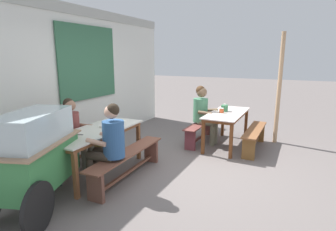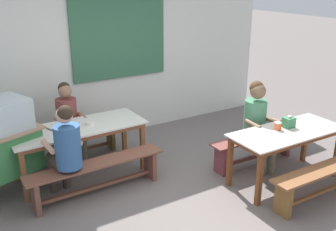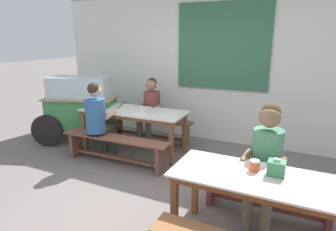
# 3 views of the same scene
# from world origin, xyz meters

# --- Properties ---
(ground_plane) EXTENTS (40.00, 40.00, 0.00)m
(ground_plane) POSITION_xyz_m (0.00, 0.00, 0.00)
(ground_plane) COLOR slate
(backdrop_wall) EXTENTS (6.37, 0.23, 2.91)m
(backdrop_wall) POSITION_xyz_m (0.01, 2.48, 1.52)
(backdrop_wall) COLOR silver
(backdrop_wall) RESTS_ON ground_plane
(dining_table_far) EXTENTS (1.83, 0.76, 0.74)m
(dining_table_far) POSITION_xyz_m (-0.93, 1.27, 0.67)
(dining_table_far) COLOR silver
(dining_table_far) RESTS_ON ground_plane
(dining_table_near) EXTENTS (1.61, 0.69, 0.74)m
(dining_table_near) POSITION_xyz_m (1.39, -0.32, 0.66)
(dining_table_near) COLOR silver
(dining_table_near) RESTS_ON ground_plane
(bench_far_back) EXTENTS (1.70, 0.30, 0.45)m
(bench_far_back) POSITION_xyz_m (-0.95, 1.86, 0.30)
(bench_far_back) COLOR brown
(bench_far_back) RESTS_ON ground_plane
(bench_far_front) EXTENTS (1.82, 0.34, 0.45)m
(bench_far_front) POSITION_xyz_m (-0.92, 0.67, 0.30)
(bench_far_front) COLOR brown
(bench_far_front) RESTS_ON ground_plane
(bench_near_back) EXTENTS (1.50, 0.28, 0.45)m
(bench_near_back) POSITION_xyz_m (1.40, 0.27, 0.29)
(bench_near_back) COLOR brown
(bench_near_back) RESTS_ON ground_plane
(food_cart) EXTENTS (1.76, 1.17, 1.25)m
(food_cart) POSITION_xyz_m (-2.11, 1.26, 0.73)
(food_cart) COLOR #398447
(food_cart) RESTS_ON ground_plane
(person_center_facing) EXTENTS (0.43, 0.55, 1.22)m
(person_center_facing) POSITION_xyz_m (-0.90, 1.78, 0.69)
(person_center_facing) COLOR #605D50
(person_center_facing) RESTS_ON ground_plane
(person_right_near_table) EXTENTS (0.45, 0.55, 1.29)m
(person_right_near_table) POSITION_xyz_m (1.36, 0.21, 0.74)
(person_right_near_table) COLOR #696651
(person_right_near_table) RESTS_ON ground_plane
(person_left_back_turned) EXTENTS (0.46, 0.59, 1.28)m
(person_left_back_turned) POSITION_xyz_m (-1.27, 0.74, 0.71)
(person_left_back_turned) COLOR #433A2F
(person_left_back_turned) RESTS_ON ground_plane
(tissue_box) EXTENTS (0.15, 0.12, 0.16)m
(tissue_box) POSITION_xyz_m (1.50, -0.23, 0.81)
(tissue_box) COLOR #398252
(tissue_box) RESTS_ON dining_table_near
(condiment_jar) EXTENTS (0.09, 0.09, 0.10)m
(condiment_jar) POSITION_xyz_m (1.31, -0.22, 0.79)
(condiment_jar) COLOR #D1542B
(condiment_jar) RESTS_ON dining_table_near
(soup_bowl) EXTENTS (0.14, 0.14, 0.04)m
(soup_bowl) POSITION_xyz_m (-0.76, 1.25, 0.76)
(soup_bowl) COLOR silver
(soup_bowl) RESTS_ON dining_table_far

